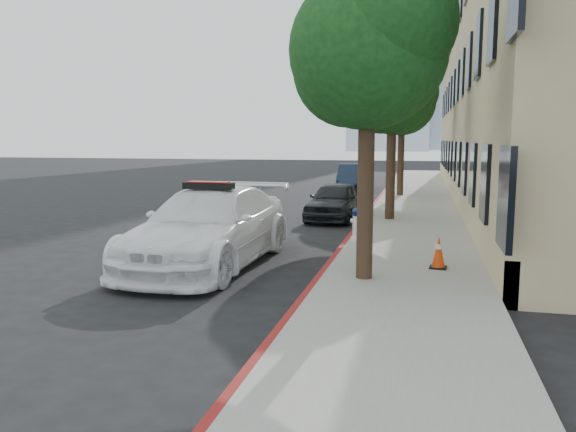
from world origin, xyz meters
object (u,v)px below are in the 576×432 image
at_px(parked_car_far, 352,177).
at_px(fire_hydrant, 357,225).
at_px(parked_car_mid, 335,201).
at_px(police_car, 209,227).
at_px(traffic_cone, 439,252).

distance_m(parked_car_far, fire_hydrant, 16.27).
xyz_separation_m(parked_car_mid, parked_car_far, (-0.82, 11.45, 0.04)).
xyz_separation_m(police_car, parked_car_mid, (1.58, 7.43, -0.19)).
bearing_deg(police_car, traffic_cone, 3.99).
bearing_deg(traffic_cone, police_car, -178.20).
relative_size(parked_car_mid, fire_hydrant, 4.41).
height_order(parked_car_mid, fire_hydrant, parked_car_mid).
relative_size(parked_car_far, fire_hydrant, 4.88).
bearing_deg(fire_hydrant, parked_car_mid, 121.27).
relative_size(police_car, parked_car_mid, 1.54).
relative_size(police_car, parked_car_far, 1.40).
bearing_deg(fire_hydrant, traffic_cone, -37.83).
bearing_deg(parked_car_far, police_car, -96.37).
bearing_deg(police_car, fire_hydrant, 45.97).
bearing_deg(police_car, parked_car_mid, 80.20).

